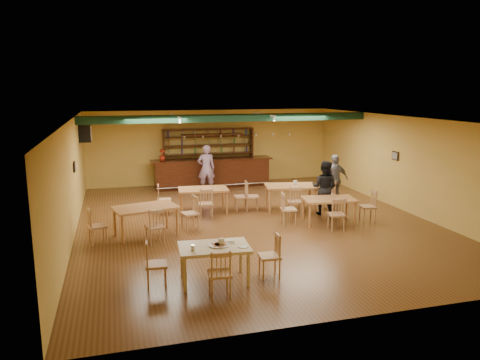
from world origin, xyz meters
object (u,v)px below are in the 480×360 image
object	(u,v)px
dining_table_a	(203,200)
patron_bar	(206,168)
near_table	(214,264)
bar_counter	(212,173)
dining_table_b	(290,197)
dining_table_c	(146,221)
dining_table_d	(329,211)
patron_right_a	(324,188)

from	to	relation	value
dining_table_a	patron_bar	bearing A→B (deg)	81.67
patron_bar	near_table	bearing A→B (deg)	84.28
bar_counter	near_table	size ratio (longest dim) A/B	3.41
dining_table_b	dining_table_c	xyz separation A→B (m)	(-4.70, -1.54, 0.00)
dining_table_d	patron_bar	distance (m)	5.69
bar_counter	dining_table_b	xyz separation A→B (m)	(1.70, -4.13, -0.16)
bar_counter	dining_table_b	distance (m)	4.47
dining_table_a	patron_right_a	bearing A→B (deg)	-13.94
bar_counter	dining_table_a	bearing A→B (deg)	-106.18
patron_bar	patron_right_a	distance (m)	5.02
dining_table_c	patron_right_a	world-z (taller)	patron_right_a
dining_table_a	dining_table_b	distance (m)	2.81
dining_table_b	patron_bar	size ratio (longest dim) A/B	0.90
dining_table_b	dining_table_d	world-z (taller)	dining_table_b
dining_table_a	patron_right_a	distance (m)	3.80
dining_table_a	patron_bar	distance (m)	3.01
bar_counter	patron_right_a	xyz separation A→B (m)	(2.50, -4.93, 0.28)
dining_table_c	patron_right_a	xyz separation A→B (m)	(5.50, 0.74, 0.44)
dining_table_d	near_table	world-z (taller)	near_table
dining_table_d	patron_right_a	size ratio (longest dim) A/B	0.88
bar_counter	dining_table_d	distance (m)	6.26
dining_table_d	dining_table_c	bearing A→B (deg)	-173.64
bar_counter	near_table	xyz separation A→B (m)	(-1.88, -9.02, -0.19)
bar_counter	dining_table_d	bearing A→B (deg)	-69.39
bar_counter	dining_table_b	world-z (taller)	bar_counter
near_table	patron_bar	size ratio (longest dim) A/B	0.78
dining_table_b	near_table	distance (m)	6.06
dining_table_c	near_table	size ratio (longest dim) A/B	1.15
dining_table_b	patron_bar	distance (m)	3.94
near_table	patron_bar	xyz separation A→B (m)	(1.49, 8.20, 0.52)
dining_table_d	patron_bar	bearing A→B (deg)	125.74
dining_table_d	patron_right_a	bearing A→B (deg)	80.76
bar_counter	dining_table_a	xyz separation A→B (m)	(-1.08, -3.71, -0.18)
dining_table_d	near_table	bearing A→B (deg)	-133.79
dining_table_c	patron_bar	bearing A→B (deg)	48.43
dining_table_a	near_table	size ratio (longest dim) A/B	1.10
dining_table_d	near_table	xyz separation A→B (m)	(-4.08, -3.16, 0.01)
patron_bar	dining_table_c	bearing A→B (deg)	66.30
dining_table_a	dining_table_c	size ratio (longest dim) A/B	0.95
bar_counter	patron_bar	xyz separation A→B (m)	(-0.40, -0.83, 0.33)
near_table	bar_counter	bearing A→B (deg)	82.17
bar_counter	dining_table_a	world-z (taller)	bar_counter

